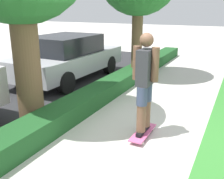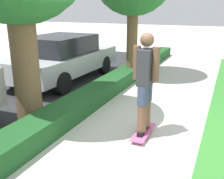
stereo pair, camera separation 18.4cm
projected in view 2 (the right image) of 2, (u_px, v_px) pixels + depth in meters
name	position (u px, v px, depth m)	size (l,w,h in m)	color
ground_plane	(142.00, 135.00, 4.76)	(60.00, 60.00, 0.00)	beige
hedge_row	(67.00, 112.00, 5.32)	(16.86, 0.60, 0.38)	#1E5123
skateboard	(143.00, 132.00, 4.72)	(0.83, 0.24, 0.09)	#DB5B93
skater_person	(145.00, 81.00, 4.43)	(0.51, 0.45, 1.75)	black
parked_car_middle	(62.00, 57.00, 8.16)	(4.13, 1.86, 1.40)	#B7B7BC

